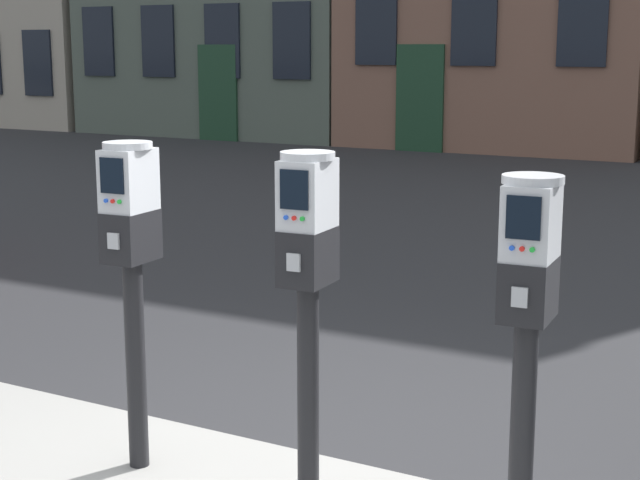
# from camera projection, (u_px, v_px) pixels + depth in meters

# --- Properties ---
(parking_meter_near_kerb) EXTENTS (0.23, 0.26, 1.49)m
(parking_meter_near_kerb) POSITION_uv_depth(u_px,v_px,m) (131.00, 247.00, 4.31)
(parking_meter_near_kerb) COLOR black
(parking_meter_near_kerb) RESTS_ON sidewalk_slab
(parking_meter_twin_adjacent) EXTENTS (0.23, 0.26, 1.50)m
(parking_meter_twin_adjacent) POSITION_uv_depth(u_px,v_px,m) (308.00, 268.00, 3.88)
(parking_meter_twin_adjacent) COLOR black
(parking_meter_twin_adjacent) RESTS_ON sidewalk_slab
(parking_meter_end_of_row) EXTENTS (0.23, 0.26, 1.46)m
(parking_meter_end_of_row) POSITION_uv_depth(u_px,v_px,m) (528.00, 302.00, 3.46)
(parking_meter_end_of_row) COLOR black
(parking_meter_end_of_row) RESTS_ON sidewalk_slab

